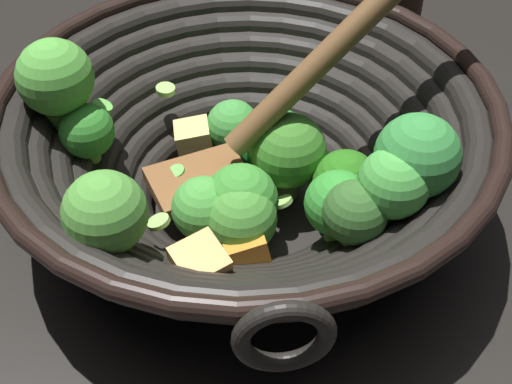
# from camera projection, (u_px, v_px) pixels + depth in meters

# --- Properties ---
(ground_plane) EXTENTS (4.00, 4.00, 0.00)m
(ground_plane) POSITION_uv_depth(u_px,v_px,m) (247.00, 213.00, 0.58)
(ground_plane) COLOR black
(wok) EXTENTS (0.36, 0.36, 0.22)m
(wok) POSITION_uv_depth(u_px,v_px,m) (248.00, 147.00, 0.53)
(wok) COLOR black
(wok) RESTS_ON ground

